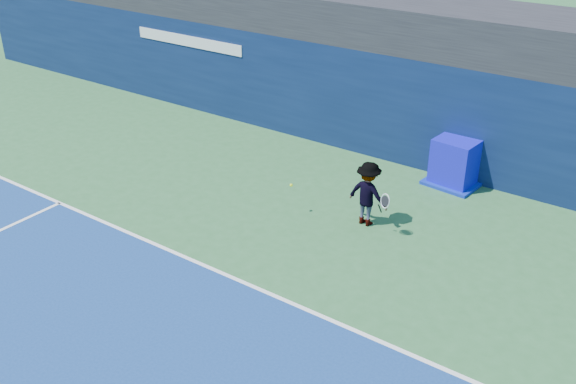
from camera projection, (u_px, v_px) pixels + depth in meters
ground at (97, 348)px, 11.18m from camera, size 80.00×80.00×0.00m
baseline at (211, 268)px, 13.36m from camera, size 24.00×0.10×0.01m
stadium_band at (407, 21)px, 17.88m from camera, size 36.00×3.00×1.20m
back_wall_assembly at (385, 103)px, 18.12m from camera, size 36.00×1.03×3.00m
equipment_cart at (456, 163)px, 16.69m from camera, size 1.43×1.43×1.26m
tennis_player at (368, 194)px, 14.70m from camera, size 1.25×0.70×1.55m
tennis_ball at (291, 185)px, 15.12m from camera, size 0.08×0.08×0.08m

